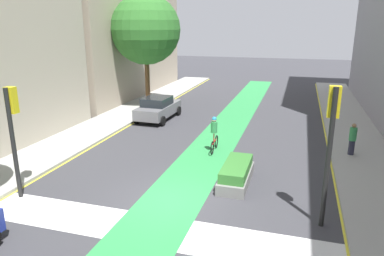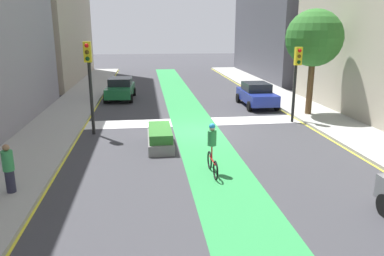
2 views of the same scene
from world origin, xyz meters
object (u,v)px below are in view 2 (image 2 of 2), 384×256
car_blue_left_near (257,94)px  cyclist_in_lane (212,148)px  traffic_signal_near_right (89,71)px  median_planter (160,138)px  traffic_signal_near_left (297,70)px  pedestrian_sidewalk_right_a (9,168)px  car_green_right_near (120,88)px  street_tree_near (314,39)px

car_blue_left_near → cyclist_in_lane: cyclist_in_lane is taller
traffic_signal_near_right → median_planter: (-3.21, 2.32, -2.75)m
traffic_signal_near_right → median_planter: 4.82m
traffic_signal_near_left → pedestrian_sidewalk_right_a: 14.87m
car_green_right_near → cyclist_in_lane: cyclist_in_lane is taller
street_tree_near → cyclist_in_lane: bearing=48.4°
traffic_signal_near_right → car_blue_left_near: (-10.05, -5.78, -2.35)m
median_planter → street_tree_near: bearing=-151.8°
traffic_signal_near_left → street_tree_near: size_ratio=0.69×
traffic_signal_near_left → median_planter: traffic_signal_near_left is taller
car_blue_left_near → pedestrian_sidewalk_right_a: size_ratio=2.69×
car_blue_left_near → street_tree_near: street_tree_near is taller
car_green_right_near → median_planter: 12.09m
cyclist_in_lane → pedestrian_sidewalk_right_a: 6.67m
cyclist_in_lane → median_planter: bearing=-63.0°
pedestrian_sidewalk_right_a → median_planter: size_ratio=0.54×
car_blue_left_near → street_tree_near: 5.43m
car_green_right_near → median_planter: size_ratio=1.48×
car_green_right_near → street_tree_near: (-11.50, 6.98, 3.74)m
median_planter → cyclist_in_lane: bearing=117.0°
car_green_right_near → pedestrian_sidewalk_right_a: bearing=81.6°
traffic_signal_near_left → cyclist_in_lane: 9.19m
traffic_signal_near_right → traffic_signal_near_left: size_ratio=1.09×
pedestrian_sidewalk_right_a → traffic_signal_near_right: bearing=-103.4°
car_green_right_near → pedestrian_sidewalk_right_a: (2.41, 16.36, 0.14)m
car_green_right_near → car_blue_left_near: 10.00m
median_planter → car_blue_left_near: bearing=-130.2°
traffic_signal_near_left → car_green_right_near: size_ratio=0.97×
traffic_signal_near_right → pedestrian_sidewalk_right_a: 7.37m
car_green_right_near → street_tree_near: street_tree_near is taller
car_green_right_near → pedestrian_sidewalk_right_a: 16.54m
traffic_signal_near_left → car_blue_left_near: size_ratio=0.99×
traffic_signal_near_left → car_blue_left_near: (0.72, -4.66, -2.11)m
median_planter → car_green_right_near: bearing=-78.4°
car_green_right_near → median_planter: car_green_right_near is taller
traffic_signal_near_right → traffic_signal_near_left: 10.83m
car_green_right_near → cyclist_in_lane: size_ratio=2.31×
traffic_signal_near_right → median_planter: bearing=144.2°
cyclist_in_lane → pedestrian_sidewalk_right_a: (6.57, 1.12, -0.03)m
car_blue_left_near → traffic_signal_near_right: bearing=29.9°
car_green_right_near → street_tree_near: bearing=148.7°
traffic_signal_near_left → cyclist_in_lane: bearing=49.5°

